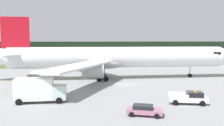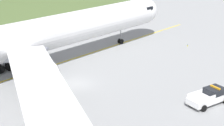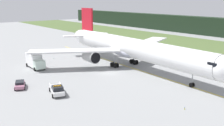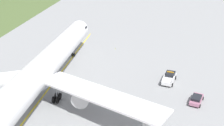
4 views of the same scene
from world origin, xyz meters
TOP-DOWN VIEW (x-y plane):
  - ground at (0.00, 0.00)m, footprint 320.00×320.00m
  - taxiway_centerline_main at (-0.35, 7.69)m, footprint 77.22×3.43m
  - airliner at (-1.19, 7.73)m, footprint 57.35×45.59m
  - ops_pickup_truck at (5.94, -15.98)m, footprint 5.66×3.41m
  - taxiway_edge_light_east at (24.33, -3.25)m, footprint 0.12×0.12m

SIDE VIEW (x-z plane):
  - ground at x=0.00m, z-range 0.00..0.00m
  - taxiway_centerline_main at x=-0.35m, z-range 0.00..0.01m
  - taxiway_edge_light_east at x=24.33m, z-range 0.02..0.45m
  - ops_pickup_truck at x=5.94m, z-range -0.07..1.87m
  - airliner at x=-1.19m, z-range -2.13..12.03m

